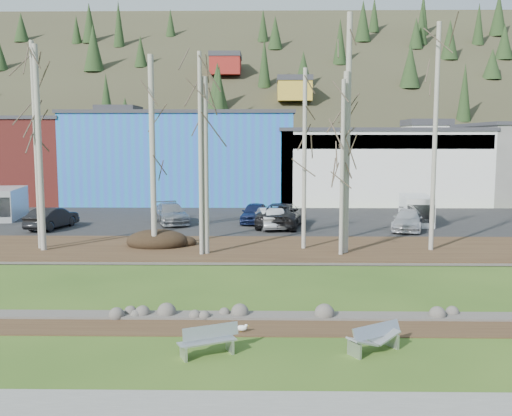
{
  "coord_description": "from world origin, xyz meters",
  "views": [
    {
      "loc": [
        1.67,
        -15.1,
        5.85
      ],
      "look_at": [
        1.22,
        12.44,
        2.5
      ],
      "focal_mm": 40.0,
      "sensor_mm": 36.0,
      "label": 1
    }
  ],
  "objects_px": {
    "van_grey": "(4,204)",
    "car_5": "(408,220)",
    "car_1": "(171,214)",
    "car_3": "(270,218)",
    "van_white": "(416,210)",
    "car_0": "(52,218)",
    "bench_intact": "(208,341)",
    "seagull": "(242,328)",
    "car_2": "(255,213)",
    "bench_damaged": "(375,338)",
    "car_4": "(282,215)"
  },
  "relations": [
    {
      "from": "car_0",
      "to": "car_1",
      "type": "distance_m",
      "value": 7.6
    },
    {
      "from": "van_white",
      "to": "van_grey",
      "type": "height_order",
      "value": "van_grey"
    },
    {
      "from": "car_0",
      "to": "car_1",
      "type": "height_order",
      "value": "car_0"
    },
    {
      "from": "bench_intact",
      "to": "car_0",
      "type": "distance_m",
      "value": 24.14
    },
    {
      "from": "car_3",
      "to": "van_white",
      "type": "height_order",
      "value": "van_white"
    },
    {
      "from": "bench_intact",
      "to": "car_1",
      "type": "distance_m",
      "value": 23.8
    },
    {
      "from": "car_0",
      "to": "van_white",
      "type": "height_order",
      "value": "van_white"
    },
    {
      "from": "bench_damaged",
      "to": "car_3",
      "type": "relative_size",
      "value": 0.41
    },
    {
      "from": "car_2",
      "to": "car_5",
      "type": "relative_size",
      "value": 0.91
    },
    {
      "from": "car_3",
      "to": "bench_damaged",
      "type": "bearing_deg",
      "value": 87.29
    },
    {
      "from": "van_grey",
      "to": "car_5",
      "type": "bearing_deg",
      "value": -19.1
    },
    {
      "from": "car_1",
      "to": "van_grey",
      "type": "bearing_deg",
      "value": 150.42
    },
    {
      "from": "car_4",
      "to": "car_5",
      "type": "xyz_separation_m",
      "value": [
        7.9,
        -1.22,
        -0.15
      ]
    },
    {
      "from": "car_0",
      "to": "car_4",
      "type": "distance_m",
      "value": 14.76
    },
    {
      "from": "seagull",
      "to": "car_5",
      "type": "xyz_separation_m",
      "value": [
        9.69,
        18.96,
        0.62
      ]
    },
    {
      "from": "bench_intact",
      "to": "van_white",
      "type": "relative_size",
      "value": 0.36
    },
    {
      "from": "car_0",
      "to": "car_2",
      "type": "height_order",
      "value": "car_0"
    },
    {
      "from": "car_4",
      "to": "bench_intact",
      "type": "bearing_deg",
      "value": 95.56
    },
    {
      "from": "car_2",
      "to": "van_white",
      "type": "xyz_separation_m",
      "value": [
        10.87,
        -0.47,
        0.27
      ]
    },
    {
      "from": "car_4",
      "to": "van_white",
      "type": "bearing_deg",
      "value": -159.88
    },
    {
      "from": "seagull",
      "to": "car_4",
      "type": "bearing_deg",
      "value": 94.49
    },
    {
      "from": "car_0",
      "to": "car_4",
      "type": "xyz_separation_m",
      "value": [
        14.72,
        1.09,
        0.09
      ]
    },
    {
      "from": "bench_damaged",
      "to": "van_grey",
      "type": "height_order",
      "value": "van_grey"
    },
    {
      "from": "car_4",
      "to": "van_white",
      "type": "relative_size",
      "value": 1.24
    },
    {
      "from": "bench_damaged",
      "to": "car_2",
      "type": "relative_size",
      "value": 0.42
    },
    {
      "from": "seagull",
      "to": "car_1",
      "type": "xyz_separation_m",
      "value": [
        -5.72,
        21.48,
        0.67
      ]
    },
    {
      "from": "bench_intact",
      "to": "car_2",
      "type": "height_order",
      "value": "car_2"
    },
    {
      "from": "bench_damaged",
      "to": "car_3",
      "type": "distance_m",
      "value": 21.11
    },
    {
      "from": "car_2",
      "to": "van_white",
      "type": "bearing_deg",
      "value": 5.17
    },
    {
      "from": "car_2",
      "to": "car_3",
      "type": "bearing_deg",
      "value": -59.99
    },
    {
      "from": "van_grey",
      "to": "seagull",
      "type": "bearing_deg",
      "value": -62.37
    },
    {
      "from": "van_white",
      "to": "van_grey",
      "type": "distance_m",
      "value": 28.92
    },
    {
      "from": "bench_intact",
      "to": "car_4",
      "type": "bearing_deg",
      "value": 58.28
    },
    {
      "from": "seagull",
      "to": "car_3",
      "type": "xyz_separation_m",
      "value": [
        0.97,
        19.47,
        0.67
      ]
    },
    {
      "from": "car_2",
      "to": "car_3",
      "type": "relative_size",
      "value": 0.97
    },
    {
      "from": "van_white",
      "to": "car_0",
      "type": "bearing_deg",
      "value": -167.74
    },
    {
      "from": "car_1",
      "to": "car_3",
      "type": "bearing_deg",
      "value": -37.16
    },
    {
      "from": "car_1",
      "to": "car_3",
      "type": "relative_size",
      "value": 1.13
    },
    {
      "from": "bench_intact",
      "to": "van_white",
      "type": "distance_m",
      "value": 26.01
    },
    {
      "from": "bench_intact",
      "to": "car_0",
      "type": "xyz_separation_m",
      "value": [
        -12.08,
        20.9,
        0.43
      ]
    },
    {
      "from": "bench_damaged",
      "to": "van_grey",
      "type": "distance_m",
      "value": 33.08
    },
    {
      "from": "bench_intact",
      "to": "car_1",
      "type": "xyz_separation_m",
      "value": [
        -4.87,
        23.29,
        0.42
      ]
    },
    {
      "from": "bench_damaged",
      "to": "car_1",
      "type": "height_order",
      "value": "car_1"
    },
    {
      "from": "car_0",
      "to": "car_3",
      "type": "height_order",
      "value": "car_0"
    },
    {
      "from": "bench_intact",
      "to": "car_1",
      "type": "bearing_deg",
      "value": 76.94
    },
    {
      "from": "bench_intact",
      "to": "van_grey",
      "type": "xyz_separation_m",
      "value": [
        -17.15,
        25.28,
        0.84
      ]
    },
    {
      "from": "bench_damaged",
      "to": "van_grey",
      "type": "relative_size",
      "value": 0.32
    },
    {
      "from": "car_4",
      "to": "van_white",
      "type": "distance_m",
      "value": 9.14
    },
    {
      "from": "car_2",
      "to": "bench_intact",
      "type": "bearing_deg",
      "value": -84.35
    },
    {
      "from": "seagull",
      "to": "van_grey",
      "type": "height_order",
      "value": "van_grey"
    }
  ]
}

